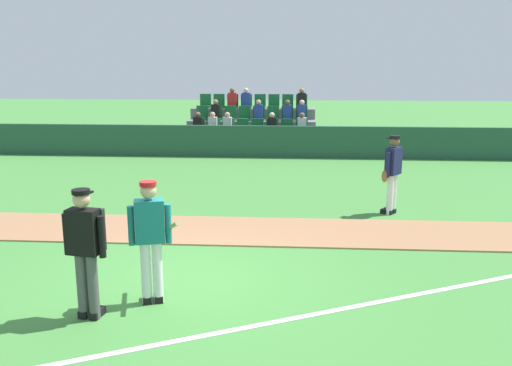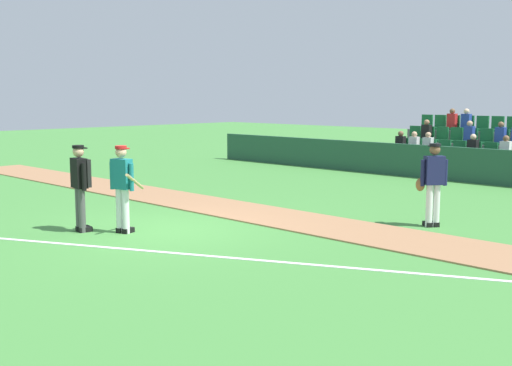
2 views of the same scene
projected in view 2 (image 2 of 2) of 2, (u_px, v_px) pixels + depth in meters
name	position (u px, v px, depth m)	size (l,w,h in m)	color
ground_plane	(165.00, 230.00, 13.00)	(80.00, 80.00, 0.00)	#42843A
infield_dirt_path	(252.00, 213.00, 14.83)	(28.00, 1.85, 0.03)	#9E704C
foul_line_chalk	(251.00, 260.00, 10.57)	(12.00, 0.10, 0.01)	white
dugout_fence	(435.00, 163.00, 20.89)	(20.00, 0.16, 1.12)	#234C38
stadium_bleachers	(462.00, 156.00, 22.19)	(5.00, 2.95, 2.30)	slate
batter_teal_jersey	(122.00, 185.00, 12.54)	(0.74, 0.71, 1.76)	white
umpire_home_plate	(80.00, 183.00, 12.68)	(0.58, 0.35, 1.76)	#4C4C4C
runner_navy_jersey	(433.00, 182.00, 13.15)	(0.52, 0.55, 1.76)	white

